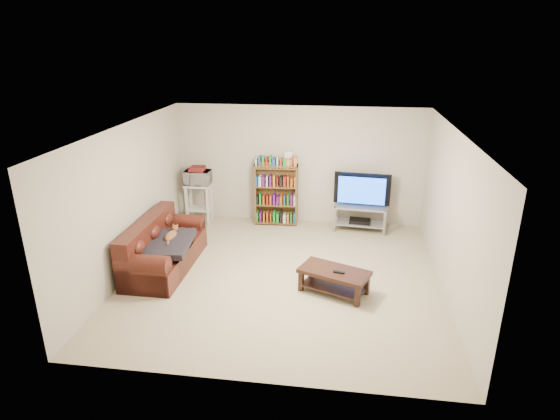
% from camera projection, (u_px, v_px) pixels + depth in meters
% --- Properties ---
extents(floor, '(5.00, 5.00, 0.00)m').
position_uv_depth(floor, '(283.00, 276.00, 7.59)').
color(floor, '#C4B692').
rests_on(floor, ground).
extents(ceiling, '(5.00, 5.00, 0.00)m').
position_uv_depth(ceiling, '(283.00, 129.00, 6.75)').
color(ceiling, white).
rests_on(ceiling, ground).
extents(wall_back, '(5.00, 0.00, 5.00)m').
position_uv_depth(wall_back, '(299.00, 165.00, 9.49)').
color(wall_back, beige).
rests_on(wall_back, ground).
extents(wall_front, '(5.00, 0.00, 5.00)m').
position_uv_depth(wall_front, '(251.00, 289.00, 4.85)').
color(wall_front, beige).
rests_on(wall_front, ground).
extents(wall_left, '(0.00, 5.00, 5.00)m').
position_uv_depth(wall_left, '(129.00, 200.00, 7.50)').
color(wall_left, beige).
rests_on(wall_left, ground).
extents(wall_right, '(0.00, 5.00, 5.00)m').
position_uv_depth(wall_right, '(452.00, 215.00, 6.85)').
color(wall_right, beige).
rests_on(wall_right, ground).
extents(sofa, '(0.86, 1.95, 0.83)m').
position_uv_depth(sofa, '(161.00, 251.00, 7.81)').
color(sofa, '#421811').
rests_on(sofa, floor).
extents(blanket, '(0.82, 1.03, 0.18)m').
position_uv_depth(blanket, '(167.00, 244.00, 7.59)').
color(blanket, black).
rests_on(blanket, sofa).
extents(cat, '(0.22, 0.53, 0.16)m').
position_uv_depth(cat, '(171.00, 236.00, 7.73)').
color(cat, brown).
rests_on(cat, sofa).
extents(coffee_table, '(1.15, 0.86, 0.37)m').
position_uv_depth(coffee_table, '(334.00, 277.00, 7.04)').
color(coffee_table, black).
rests_on(coffee_table, floor).
extents(remote, '(0.17, 0.08, 0.02)m').
position_uv_depth(remote, '(339.00, 272.00, 6.91)').
color(remote, black).
rests_on(remote, coffee_table).
extents(tv_stand, '(1.07, 0.55, 0.51)m').
position_uv_depth(tv_stand, '(360.00, 214.00, 9.30)').
color(tv_stand, '#999EA3').
rests_on(tv_stand, floor).
extents(television, '(1.12, 0.24, 0.64)m').
position_uv_depth(television, '(362.00, 190.00, 9.14)').
color(television, black).
rests_on(television, tv_stand).
extents(dvd_player, '(0.44, 0.32, 0.06)m').
position_uv_depth(dvd_player, '(360.00, 221.00, 9.36)').
color(dvd_player, black).
rests_on(dvd_player, tv_stand).
extents(bookshelf, '(0.89, 0.31, 1.27)m').
position_uv_depth(bookshelf, '(276.00, 194.00, 9.51)').
color(bookshelf, brown).
rests_on(bookshelf, floor).
extents(shelf_clutter, '(0.65, 0.22, 0.28)m').
position_uv_depth(shelf_clutter, '(281.00, 159.00, 9.26)').
color(shelf_clutter, silver).
rests_on(shelf_clutter, bookshelf).
extents(microwave_stand, '(0.53, 0.39, 0.83)m').
position_uv_depth(microwave_stand, '(199.00, 198.00, 9.63)').
color(microwave_stand, silver).
rests_on(microwave_stand, floor).
extents(microwave, '(0.52, 0.36, 0.28)m').
position_uv_depth(microwave, '(198.00, 177.00, 9.47)').
color(microwave, silver).
rests_on(microwave, microwave_stand).
extents(game_boxes, '(0.31, 0.27, 0.05)m').
position_uv_depth(game_boxes, '(197.00, 170.00, 9.42)').
color(game_boxes, maroon).
rests_on(game_boxes, microwave).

